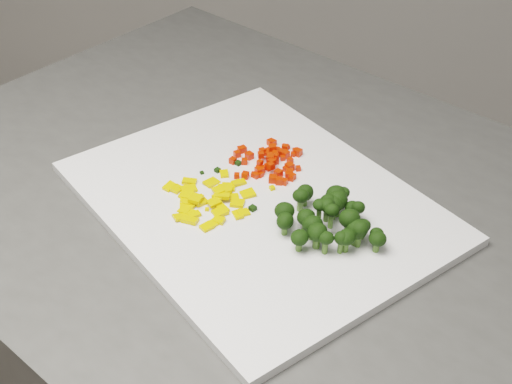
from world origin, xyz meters
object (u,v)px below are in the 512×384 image
(broccoli_pile, at_px, (334,212))
(pepper_pile, at_px, (207,194))
(carrot_pile, at_px, (267,156))
(cutting_board, at_px, (256,202))

(broccoli_pile, bearing_deg, pepper_pile, 176.80)
(broccoli_pile, bearing_deg, carrot_pile, 138.18)
(cutting_board, bearing_deg, carrot_pile, 97.81)
(carrot_pile, relative_size, broccoli_pile, 0.83)
(carrot_pile, xyz_separation_m, pepper_pile, (-0.05, -0.10, -0.01))
(cutting_board, relative_size, broccoli_pile, 3.75)
(pepper_pile, xyz_separation_m, broccoli_pile, (0.17, -0.01, 0.02))
(carrot_pile, bearing_deg, broccoli_pile, -41.82)
(carrot_pile, height_order, broccoli_pile, broccoli_pile)
(cutting_board, relative_size, pepper_pile, 3.88)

